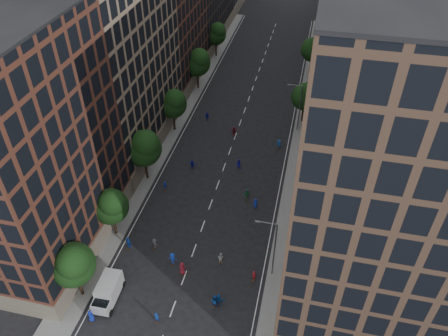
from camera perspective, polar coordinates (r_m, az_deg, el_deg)
name	(u,v)px	position (r m, az deg, el deg)	size (l,w,h in m)	color
ground	(235,138)	(78.01, 1.41, 3.97)	(240.00, 240.00, 0.00)	black
sidewalk_left	(183,108)	(86.67, -5.42, 7.80)	(4.00, 105.00, 0.15)	slate
sidewalk_right	(306,123)	(83.19, 10.64, 5.79)	(4.00, 105.00, 0.15)	slate
bldg_left_a	(22,152)	(54.81, -24.90, 1.91)	(14.00, 22.00, 30.00)	#572E21
bldg_left_b	(108,49)	(71.23, -14.91, 14.77)	(14.00, 26.00, 34.00)	#8F765D
bldg_left_c	(160,16)	(91.79, -8.35, 19.09)	(14.00, 20.00, 28.00)	#572E21
bldg_right_a	(370,156)	(46.71, 18.57, 1.55)	(14.00, 30.00, 36.00)	#4D3729
bldg_right_b	(362,51)	(72.68, 17.63, 14.32)	(14.00, 28.00, 33.00)	#645D53
tree_left_0	(73,264)	(52.57, -19.13, -11.76)	(5.20, 5.20, 8.83)	black
tree_left_1	(111,205)	(58.52, -14.55, -4.76)	(4.80, 4.80, 8.21)	black
tree_left_2	(144,147)	(66.14, -10.43, 2.72)	(5.60, 5.60, 9.45)	black
tree_left_3	(173,103)	(77.27, -6.66, 8.46)	(5.00, 5.00, 8.58)	black
tree_left_4	(198,62)	(90.54, -3.44, 13.69)	(5.40, 5.40, 9.08)	black
tree_left_5	(216,33)	(104.87, -0.99, 17.18)	(4.80, 4.80, 8.33)	black
tree_right_a	(306,96)	(80.64, 10.69, 9.28)	(5.00, 5.00, 8.39)	black
tree_right_b	(314,48)	(98.45, 11.66, 15.06)	(5.20, 5.20, 8.83)	black
streetlamp_near	(273,247)	(52.74, 6.40, -10.17)	(2.64, 0.22, 9.06)	#595B60
streetlamp_far	(299,105)	(78.42, 9.74, 8.08)	(2.64, 0.22, 9.06)	#595B60
cargo_van	(108,291)	(54.95, -14.95, -15.30)	(2.48, 5.04, 2.64)	silver
skater_0	(91,316)	(54.17, -17.00, -18.03)	(0.84, 0.55, 1.73)	#1329A2
skater_1	(157,317)	(52.59, -8.79, -18.71)	(0.59, 0.38, 1.61)	navy
skater_2	(214,301)	(53.13, -1.26, -16.97)	(0.84, 0.65, 1.72)	#1449A5
skater_3	(173,259)	(57.13, -6.71, -11.68)	(1.17, 0.67, 1.81)	#153AB2
skater_4	(129,243)	(59.73, -12.35, -9.53)	(1.12, 0.46, 1.90)	#143CA5
skater_5	(219,300)	(53.22, -0.70, -16.83)	(1.58, 0.50, 1.70)	#11448F
skater_6	(182,269)	(55.99, -5.45, -12.94)	(0.93, 0.60, 1.89)	maroon
skater_7	(254,275)	(55.44, 3.91, -13.83)	(0.57, 0.37, 1.55)	maroon
skater_8	(221,258)	(56.95, -0.44, -11.67)	(0.79, 0.62, 1.63)	beige
skater_9	(155,244)	(59.24, -9.02, -9.73)	(1.02, 0.59, 1.58)	#4A494E
skater_10	(247,195)	(64.99, 3.04, -3.50)	(1.14, 0.47, 1.95)	#1F6A41
skater_11	(192,165)	(70.85, -4.15, 0.45)	(1.41, 0.45, 1.52)	#1520AC
skater_12	(255,203)	(64.03, 4.13, -4.62)	(0.75, 0.48, 1.53)	#152CAB
skater_13	(165,186)	(67.32, -7.71, -2.29)	(0.57, 0.37, 1.55)	navy
skater_14	(239,164)	(70.60, 1.92, 0.50)	(0.84, 0.66, 1.73)	#1618B9
skater_15	(279,144)	(75.61, 7.17, 3.10)	(1.05, 0.61, 1.63)	#144EA9
skater_16	(207,117)	(82.05, -2.20, 6.69)	(1.08, 0.45, 1.85)	#111591
skater_17	(234,131)	(78.21, 1.31, 4.81)	(1.52, 0.48, 1.64)	maroon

